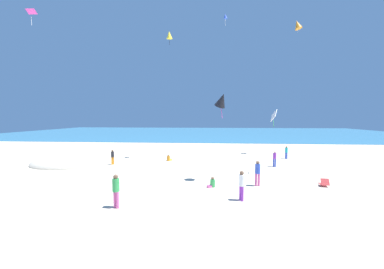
{
  "coord_description": "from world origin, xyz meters",
  "views": [
    {
      "loc": [
        1.55,
        -12.33,
        4.69
      ],
      "look_at": [
        0.0,
        7.14,
        3.19
      ],
      "focal_mm": 20.69,
      "sensor_mm": 36.0,
      "label": 1
    }
  ],
  "objects_px": {
    "person_2": "(242,183)",
    "person_4": "(258,171)",
    "person_7": "(113,156)",
    "kite_blue": "(225,16)",
    "person_6": "(286,151)",
    "kite_orange": "(298,25)",
    "person_1": "(116,189)",
    "person_3": "(275,158)",
    "person_0": "(212,183)",
    "person_5": "(169,158)",
    "kite_white": "(274,116)",
    "beach_chair_far_right": "(324,183)",
    "kite_black": "(222,100)",
    "kite_magenta": "(30,11)",
    "kite_yellow": "(169,35)"
  },
  "relations": [
    {
      "from": "person_2",
      "to": "person_4",
      "type": "xyz_separation_m",
      "value": [
        1.48,
        2.81,
        0.03
      ]
    },
    {
      "from": "person_3",
      "to": "kite_white",
      "type": "relative_size",
      "value": 1.05
    },
    {
      "from": "person_2",
      "to": "person_5",
      "type": "relative_size",
      "value": 2.4
    },
    {
      "from": "person_1",
      "to": "kite_blue",
      "type": "relative_size",
      "value": 1.43
    },
    {
      "from": "person_2",
      "to": "person_7",
      "type": "xyz_separation_m",
      "value": [
        -11.46,
        8.75,
        -0.12
      ]
    },
    {
      "from": "person_0",
      "to": "kite_blue",
      "type": "height_order",
      "value": "kite_blue"
    },
    {
      "from": "person_5",
      "to": "kite_blue",
      "type": "height_order",
      "value": "kite_blue"
    },
    {
      "from": "person_7",
      "to": "kite_black",
      "type": "bearing_deg",
      "value": -0.45
    },
    {
      "from": "kite_white",
      "to": "kite_black",
      "type": "relative_size",
      "value": 0.77
    },
    {
      "from": "person_6",
      "to": "kite_yellow",
      "type": "height_order",
      "value": "kite_yellow"
    },
    {
      "from": "beach_chair_far_right",
      "to": "person_2",
      "type": "relative_size",
      "value": 0.39
    },
    {
      "from": "beach_chair_far_right",
      "to": "person_0",
      "type": "bearing_deg",
      "value": 101.45
    },
    {
      "from": "person_0",
      "to": "person_6",
      "type": "bearing_deg",
      "value": -154.83
    },
    {
      "from": "kite_blue",
      "to": "kite_black",
      "type": "bearing_deg",
      "value": -95.02
    },
    {
      "from": "person_6",
      "to": "kite_orange",
      "type": "xyz_separation_m",
      "value": [
        1.75,
        2.73,
        14.98
      ]
    },
    {
      "from": "person_1",
      "to": "kite_black",
      "type": "xyz_separation_m",
      "value": [
        5.66,
        5.12,
        4.91
      ]
    },
    {
      "from": "person_0",
      "to": "kite_black",
      "type": "height_order",
      "value": "kite_black"
    },
    {
      "from": "person_0",
      "to": "kite_magenta",
      "type": "relative_size",
      "value": 0.5
    },
    {
      "from": "kite_magenta",
      "to": "person_6",
      "type": "bearing_deg",
      "value": 18.98
    },
    {
      "from": "beach_chair_far_right",
      "to": "person_4",
      "type": "xyz_separation_m",
      "value": [
        -4.52,
        -0.23,
        0.76
      ]
    },
    {
      "from": "person_0",
      "to": "person_6",
      "type": "xyz_separation_m",
      "value": [
        8.54,
        11.0,
        0.58
      ]
    },
    {
      "from": "kite_black",
      "to": "person_0",
      "type": "bearing_deg",
      "value": -116.88
    },
    {
      "from": "kite_orange",
      "to": "kite_white",
      "type": "bearing_deg",
      "value": -118.25
    },
    {
      "from": "person_1",
      "to": "person_0",
      "type": "bearing_deg",
      "value": -25.79
    },
    {
      "from": "person_5",
      "to": "person_7",
      "type": "relative_size",
      "value": 0.48
    },
    {
      "from": "kite_white",
      "to": "person_7",
      "type": "bearing_deg",
      "value": 170.55
    },
    {
      "from": "person_7",
      "to": "kite_yellow",
      "type": "distance_m",
      "value": 14.23
    },
    {
      "from": "person_4",
      "to": "person_6",
      "type": "distance_m",
      "value": 11.82
    },
    {
      "from": "kite_white",
      "to": "kite_magenta",
      "type": "distance_m",
      "value": 21.67
    },
    {
      "from": "person_6",
      "to": "person_7",
      "type": "distance_m",
      "value": 18.93
    },
    {
      "from": "person_2",
      "to": "person_3",
      "type": "relative_size",
      "value": 1.12
    },
    {
      "from": "beach_chair_far_right",
      "to": "person_2",
      "type": "distance_m",
      "value": 6.76
    },
    {
      "from": "kite_white",
      "to": "kite_blue",
      "type": "height_order",
      "value": "kite_blue"
    },
    {
      "from": "person_5",
      "to": "person_7",
      "type": "distance_m",
      "value": 5.76
    },
    {
      "from": "person_4",
      "to": "person_3",
      "type": "bearing_deg",
      "value": 155.87
    },
    {
      "from": "kite_white",
      "to": "kite_yellow",
      "type": "relative_size",
      "value": 0.98
    },
    {
      "from": "kite_magenta",
      "to": "kite_blue",
      "type": "distance_m",
      "value": 17.8
    },
    {
      "from": "person_3",
      "to": "person_5",
      "type": "relative_size",
      "value": 2.15
    },
    {
      "from": "person_3",
      "to": "person_7",
      "type": "height_order",
      "value": "person_3"
    },
    {
      "from": "person_2",
      "to": "person_7",
      "type": "distance_m",
      "value": 14.42
    },
    {
      "from": "kite_black",
      "to": "kite_blue",
      "type": "bearing_deg",
      "value": 84.98
    },
    {
      "from": "person_0",
      "to": "person_2",
      "type": "xyz_separation_m",
      "value": [
        1.62,
        -2.29,
        0.72
      ]
    },
    {
      "from": "person_2",
      "to": "kite_blue",
      "type": "bearing_deg",
      "value": 68.03
    },
    {
      "from": "beach_chair_far_right",
      "to": "person_2",
      "type": "bearing_deg",
      "value": 122.74
    },
    {
      "from": "person_1",
      "to": "person_6",
      "type": "height_order",
      "value": "person_1"
    },
    {
      "from": "person_0",
      "to": "person_4",
      "type": "xyz_separation_m",
      "value": [
        3.1,
        0.51,
        0.75
      ]
    },
    {
      "from": "kite_orange",
      "to": "kite_yellow",
      "type": "bearing_deg",
      "value": -165.5
    },
    {
      "from": "person_4",
      "to": "person_5",
      "type": "relative_size",
      "value": 2.47
    },
    {
      "from": "kite_white",
      "to": "kite_yellow",
      "type": "xyz_separation_m",
      "value": [
        -9.68,
        5.89,
        8.81
      ]
    },
    {
      "from": "person_1",
      "to": "kite_blue",
      "type": "bearing_deg",
      "value": 1.73
    }
  ]
}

